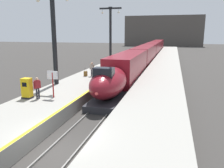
# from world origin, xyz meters

# --- Properties ---
(ground_plane) EXTENTS (260.00, 260.00, 0.00)m
(ground_plane) POSITION_xyz_m (0.00, 0.00, 0.00)
(ground_plane) COLOR #33302D
(platform_left) EXTENTS (4.80, 110.00, 1.05)m
(platform_left) POSITION_xyz_m (-4.05, 24.75, 0.53)
(platform_left) COLOR gray
(platform_left) RESTS_ON ground
(platform_right) EXTENTS (4.80, 110.00, 1.05)m
(platform_right) POSITION_xyz_m (4.05, 24.75, 0.53)
(platform_right) COLOR gray
(platform_right) RESTS_ON ground
(platform_left_safety_stripe) EXTENTS (0.20, 107.80, 0.01)m
(platform_left_safety_stripe) POSITION_xyz_m (-1.77, 24.75, 1.05)
(platform_left_safety_stripe) COLOR yellow
(platform_left_safety_stripe) RESTS_ON platform_left
(rail_main_left) EXTENTS (0.08, 110.00, 0.12)m
(rail_main_left) POSITION_xyz_m (-0.75, 27.50, 0.06)
(rail_main_left) COLOR slate
(rail_main_left) RESTS_ON ground
(rail_main_right) EXTENTS (0.08, 110.00, 0.12)m
(rail_main_right) POSITION_xyz_m (0.75, 27.50, 0.06)
(rail_main_right) COLOR slate
(rail_main_right) RESTS_ON ground
(highspeed_train_main) EXTENTS (2.92, 75.39, 3.60)m
(highspeed_train_main) POSITION_xyz_m (0.00, 42.69, 1.97)
(highspeed_train_main) COLOR maroon
(highspeed_train_main) RESTS_ON ground
(station_column_mid) EXTENTS (4.00, 0.68, 9.00)m
(station_column_mid) POSITION_xyz_m (-5.90, 10.67, 6.48)
(station_column_mid) COLOR black
(station_column_mid) RESTS_ON platform_left
(station_column_far) EXTENTS (4.00, 0.68, 9.51)m
(station_column_far) POSITION_xyz_m (-5.90, 31.19, 6.75)
(station_column_far) COLOR black
(station_column_far) RESTS_ON platform_left
(passenger_near_edge) EXTENTS (0.57, 0.23, 1.69)m
(passenger_near_edge) POSITION_xyz_m (-3.88, 15.57, 2.04)
(passenger_near_edge) COLOR #23232D
(passenger_near_edge) RESTS_ON platform_left
(passenger_far_waiting) EXTENTS (0.39, 0.49, 1.69)m
(passenger_far_waiting) POSITION_xyz_m (-4.68, 5.46, 2.04)
(passenger_far_waiting) COLOR #23232D
(passenger_far_waiting) RESTS_ON platform_left
(rolling_suitcase) EXTENTS (0.40, 0.22, 0.98)m
(rolling_suitcase) POSITION_xyz_m (-4.60, 15.32, 1.35)
(rolling_suitcase) COLOR brown
(rolling_suitcase) RESTS_ON platform_left
(ticket_machine_yellow) EXTENTS (0.76, 0.62, 1.60)m
(ticket_machine_yellow) POSITION_xyz_m (-5.55, 5.37, 1.79)
(ticket_machine_yellow) COLOR yellow
(ticket_machine_yellow) RESTS_ON platform_left
(departure_info_board) EXTENTS (0.90, 0.10, 2.12)m
(departure_info_board) POSITION_xyz_m (-3.69, 6.11, 2.56)
(departure_info_board) COLOR maroon
(departure_info_board) RESTS_ON platform_left
(terminus_back_wall) EXTENTS (36.00, 2.00, 14.00)m
(terminus_back_wall) POSITION_xyz_m (0.00, 102.00, 7.00)
(terminus_back_wall) COLOR #4C4742
(terminus_back_wall) RESTS_ON ground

